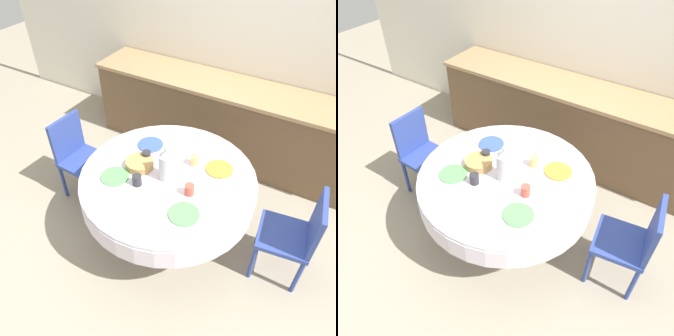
{
  "view_description": "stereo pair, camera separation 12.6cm",
  "coord_description": "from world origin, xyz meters",
  "views": [
    {
      "loc": [
        0.97,
        -1.68,
        2.56
      ],
      "look_at": [
        0.0,
        0.0,
        0.82
      ],
      "focal_mm": 35.0,
      "sensor_mm": 36.0,
      "label": 1
    },
    {
      "loc": [
        1.08,
        -1.62,
        2.56
      ],
      "look_at": [
        0.0,
        0.0,
        0.82
      ],
      "focal_mm": 35.0,
      "sensor_mm": 36.0,
      "label": 2
    }
  ],
  "objects": [
    {
      "name": "ground_plane",
      "position": [
        0.0,
        0.0,
        0.0
      ],
      "size": [
        12.0,
        12.0,
        0.0
      ],
      "primitive_type": "plane",
      "color": "#9E937F"
    },
    {
      "name": "bread_basket",
      "position": [
        -0.26,
        -0.02,
        0.77
      ],
      "size": [
        0.23,
        0.23,
        0.06
      ],
      "primitive_type": "cylinder",
      "color": "#AD844C",
      "rests_on": "dining_table"
    },
    {
      "name": "dining_table",
      "position": [
        0.0,
        0.0,
        0.62
      ],
      "size": [
        1.45,
        1.45,
        0.74
      ],
      "color": "brown",
      "rests_on": "ground_plane"
    },
    {
      "name": "plate_far_right",
      "position": [
        0.33,
        0.27,
        0.75
      ],
      "size": [
        0.23,
        0.23,
        0.01
      ],
      "primitive_type": "cylinder",
      "color": "orange",
      "rests_on": "dining_table"
    },
    {
      "name": "chair_right",
      "position": [
        -1.06,
        0.05,
        0.49
      ],
      "size": [
        0.42,
        0.42,
        0.88
      ],
      "rotation": [
        0.0,
        0.0,
        -1.62
      ],
      "color": "#2D428E",
      "rests_on": "ground_plane"
    },
    {
      "name": "plate_far_left",
      "position": [
        -0.34,
        0.27,
        0.75
      ],
      "size": [
        0.23,
        0.23,
        0.01
      ],
      "primitive_type": "cylinder",
      "color": "#3856AD",
      "rests_on": "dining_table"
    },
    {
      "name": "cup_near_left",
      "position": [
        -0.16,
        -0.21,
        0.79
      ],
      "size": [
        0.07,
        0.07,
        0.09
      ],
      "primitive_type": "cylinder",
      "color": "#28282D",
      "rests_on": "dining_table"
    },
    {
      "name": "wall_back",
      "position": [
        0.0,
        1.74,
        1.3
      ],
      "size": [
        7.0,
        0.05,
        2.6
      ],
      "color": "silver",
      "rests_on": "ground_plane"
    },
    {
      "name": "plate_near_left",
      "position": [
        -0.36,
        -0.23,
        0.75
      ],
      "size": [
        0.23,
        0.23,
        0.01
      ],
      "primitive_type": "cylinder",
      "color": "#5BA85B",
      "rests_on": "dining_table"
    },
    {
      "name": "coffee_carafe",
      "position": [
        -0.0,
        -0.03,
        0.88
      ],
      "size": [
        0.12,
        0.12,
        0.32
      ],
      "color": "#B2B2B7",
      "rests_on": "dining_table"
    },
    {
      "name": "kitchen_counter",
      "position": [
        0.0,
        1.4,
        0.45
      ],
      "size": [
        3.24,
        0.64,
        0.9
      ],
      "color": "brown",
      "rests_on": "ground_plane"
    },
    {
      "name": "cup_near_right",
      "position": [
        0.24,
        -0.1,
        0.79
      ],
      "size": [
        0.07,
        0.07,
        0.09
      ],
      "primitive_type": "cylinder",
      "color": "#CC4C3D",
      "rests_on": "dining_table"
    },
    {
      "name": "cup_far_left",
      "position": [
        -0.25,
        0.07,
        0.79
      ],
      "size": [
        0.07,
        0.07,
        0.09
      ],
      "primitive_type": "cylinder",
      "color": "#28282D",
      "rests_on": "dining_table"
    },
    {
      "name": "cup_far_right",
      "position": [
        0.13,
        0.23,
        0.79
      ],
      "size": [
        0.07,
        0.07,
        0.09
      ],
      "primitive_type": "cylinder",
      "color": "#DBB766",
      "rests_on": "dining_table"
    },
    {
      "name": "plate_near_right",
      "position": [
        0.31,
        -0.3,
        0.75
      ],
      "size": [
        0.23,
        0.23,
        0.01
      ],
      "primitive_type": "cylinder",
      "color": "#5BA85B",
      "rests_on": "dining_table"
    },
    {
      "name": "chair_left",
      "position": [
        1.05,
        0.15,
        0.49
      ],
      "size": [
        0.45,
        0.45,
        0.88
      ],
      "rotation": [
        0.0,
        0.0,
        -4.57
      ],
      "color": "#2D428E",
      "rests_on": "ground_plane"
    }
  ]
}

